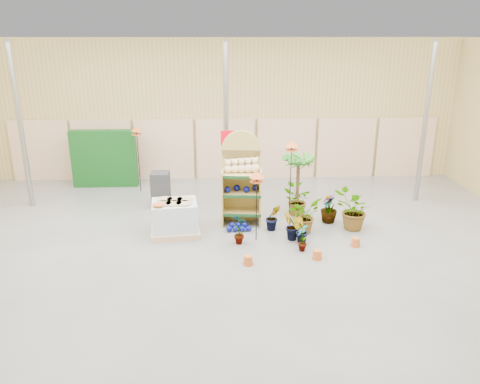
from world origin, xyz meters
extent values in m
cube|color=#61605E|center=(0.00, 0.00, -0.05)|extent=(15.00, 12.00, 0.10)
cube|color=white|center=(0.00, 0.00, 4.55)|extent=(15.00, 12.00, 0.10)
cube|color=tan|center=(0.00, 6.05, 2.25)|extent=(15.00, 0.10, 4.50)
cylinder|color=gray|center=(-5.50, 3.50, 2.25)|extent=(0.14, 0.14, 4.50)
cylinder|color=gray|center=(5.50, 3.50, 2.25)|extent=(0.14, 0.14, 4.50)
cylinder|color=gray|center=(0.00, 3.50, 2.25)|extent=(0.14, 0.14, 4.50)
cube|color=tan|center=(-6.00, 5.92, 1.00)|extent=(1.90, 0.06, 2.00)
cube|color=tan|center=(-4.00, 5.92, 1.00)|extent=(1.90, 0.06, 2.00)
cube|color=tan|center=(-2.00, 5.92, 1.00)|extent=(1.90, 0.06, 2.00)
cube|color=tan|center=(0.00, 5.92, 1.00)|extent=(1.90, 0.06, 2.00)
cube|color=tan|center=(2.00, 5.92, 1.00)|extent=(1.90, 0.06, 2.00)
cube|color=tan|center=(4.00, 5.92, 1.00)|extent=(1.90, 0.06, 2.00)
cube|color=tan|center=(6.00, 5.92, 1.00)|extent=(1.90, 0.06, 2.00)
cube|color=#AA8F45|center=(0.36, 2.22, 0.93)|extent=(0.99, 0.18, 1.86)
cylinder|color=#AA8F45|center=(0.36, 2.22, 1.86)|extent=(0.99, 0.18, 0.99)
cube|color=#AA8F45|center=(0.36, 1.94, 0.33)|extent=(0.99, 0.63, 0.04)
cube|color=#0F3819|center=(0.36, 1.66, 0.33)|extent=(0.94, 0.12, 0.07)
cube|color=#AA8F45|center=(0.36, 1.94, 0.82)|extent=(0.99, 0.63, 0.04)
cube|color=#0F3819|center=(0.36, 1.66, 0.82)|extent=(0.94, 0.12, 0.07)
cube|color=#AA8F45|center=(0.36, 1.94, 1.31)|extent=(0.99, 0.63, 0.04)
cube|color=#0F3819|center=(0.36, 1.66, 1.31)|extent=(0.94, 0.12, 0.07)
cube|color=#AA8F45|center=(-0.11, 1.94, 0.71)|extent=(0.09, 0.55, 1.42)
cube|color=#AA8F45|center=(0.83, 1.94, 0.71)|extent=(0.09, 0.55, 1.42)
sphere|color=beige|center=(0.03, 2.00, 1.43)|extent=(0.20, 0.20, 0.20)
sphere|color=beige|center=(0.03, 2.00, 1.60)|extent=(0.15, 0.15, 0.15)
sphere|color=beige|center=(0.19, 2.00, 1.44)|extent=(0.21, 0.21, 0.21)
sphere|color=beige|center=(0.19, 2.00, 1.61)|extent=(0.15, 0.15, 0.15)
sphere|color=beige|center=(0.36, 2.00, 1.44)|extent=(0.22, 0.22, 0.22)
sphere|color=beige|center=(0.36, 2.00, 1.62)|extent=(0.15, 0.15, 0.15)
sphere|color=beige|center=(0.52, 2.00, 1.45)|extent=(0.23, 0.23, 0.23)
sphere|color=beige|center=(0.52, 2.00, 1.63)|extent=(0.15, 0.15, 0.15)
sphere|color=beige|center=(0.69, 2.00, 1.46)|extent=(0.24, 0.24, 0.24)
sphere|color=beige|center=(0.69, 2.00, 1.64)|extent=(0.15, 0.15, 0.15)
sphere|color=#080E63|center=(0.01, 1.91, 0.92)|extent=(0.16, 0.16, 0.16)
sphere|color=#080E63|center=(0.24, 2.05, 0.92)|extent=(0.16, 0.16, 0.16)
sphere|color=#080E63|center=(0.48, 1.91, 0.92)|extent=(0.16, 0.16, 0.16)
sphere|color=#080E63|center=(0.71, 2.05, 0.92)|extent=(0.16, 0.16, 0.16)
sphere|color=#080E63|center=(0.03, 1.42, 0.07)|extent=(0.15, 0.15, 0.15)
sphere|color=#080E63|center=(0.11, 1.66, 0.07)|extent=(0.15, 0.15, 0.15)
sphere|color=#080E63|center=(0.19, 1.42, 0.07)|extent=(0.15, 0.15, 0.15)
sphere|color=#080E63|center=(0.27, 1.66, 0.07)|extent=(0.15, 0.15, 0.15)
sphere|color=#080E63|center=(0.35, 1.42, 0.07)|extent=(0.15, 0.15, 0.15)
sphere|color=#080E63|center=(0.43, 1.66, 0.07)|extent=(0.15, 0.15, 0.15)
sphere|color=#080E63|center=(0.51, 1.42, 0.07)|extent=(0.15, 0.15, 0.15)
cube|color=tan|center=(-1.27, 1.36, 0.07)|extent=(1.26, 1.09, 0.14)
cube|color=silver|center=(-1.27, 1.36, 0.48)|extent=(1.15, 0.98, 0.67)
cylinder|color=tan|center=(-1.51, 1.21, 0.83)|extent=(0.38, 0.38, 0.04)
cylinder|color=tan|center=(-1.27, 1.21, 0.83)|extent=(0.38, 0.38, 0.04)
cylinder|color=tan|center=(-1.03, 1.21, 0.83)|extent=(0.38, 0.38, 0.04)
cylinder|color=tan|center=(-1.51, 1.50, 0.83)|extent=(0.38, 0.38, 0.04)
cylinder|color=tan|center=(-1.27, 1.50, 0.83)|extent=(0.38, 0.38, 0.04)
cylinder|color=tan|center=(-1.03, 1.50, 0.83)|extent=(0.38, 0.38, 0.04)
cube|color=#232324|center=(-1.83, 3.25, 0.25)|extent=(0.50, 0.50, 0.50)
cube|color=#232324|center=(-1.83, 3.25, 0.75)|extent=(0.50, 0.50, 0.50)
cube|color=#0E4413|center=(-3.80, 5.20, 0.90)|extent=(2.00, 0.30, 1.80)
cylinder|color=gray|center=(0.10, 3.00, 1.10)|extent=(0.05, 0.05, 2.20)
cube|color=red|center=(0.10, 2.96, 2.00)|extent=(0.50, 0.03, 0.40)
cylinder|color=black|center=(0.66, 0.93, 0.72)|extent=(0.02, 0.02, 1.44)
cylinder|color=#C35925|center=(0.66, 0.93, 1.44)|extent=(0.30, 0.30, 0.02)
cone|color=#C35925|center=(0.66, 0.93, 1.61)|extent=(0.34, 0.34, 0.14)
cylinder|color=black|center=(1.62, 2.25, 0.92)|extent=(0.02, 0.02, 1.84)
cylinder|color=#C35925|center=(1.62, 2.25, 1.84)|extent=(0.30, 0.30, 0.02)
cone|color=#C35925|center=(1.62, 2.25, 2.01)|extent=(0.34, 0.34, 0.14)
cylinder|color=black|center=(-2.63, 4.63, 0.89)|extent=(0.02, 0.02, 1.78)
cylinder|color=#C35925|center=(-2.63, 4.63, 1.78)|extent=(0.30, 0.30, 0.02)
cone|color=#C35925|center=(-2.63, 4.63, 1.95)|extent=(0.34, 0.34, 0.14)
cylinder|color=brown|center=(1.97, 3.16, 0.62)|extent=(0.10, 0.10, 1.23)
imported|color=#308224|center=(0.26, 0.73, 0.37)|extent=(0.47, 0.45, 0.74)
imported|color=#308224|center=(1.47, 0.89, 0.35)|extent=(0.49, 0.47, 0.70)
imported|color=#308224|center=(1.85, 1.37, 0.44)|extent=(1.03, 1.03, 0.87)
imported|color=#308224|center=(2.59, 1.95, 0.39)|extent=(0.58, 0.58, 0.78)
imported|color=#308224|center=(2.58, 1.89, 0.36)|extent=(0.26, 0.38, 0.71)
imported|color=#308224|center=(1.11, 1.50, 0.34)|extent=(0.41, 0.35, 0.68)
imported|color=#308224|center=(1.82, 2.49, 0.41)|extent=(0.95, 0.91, 0.83)
imported|color=#308224|center=(1.64, 0.32, 0.31)|extent=(0.27, 0.36, 0.63)
imported|color=#308224|center=(1.66, 0.69, 0.31)|extent=(0.37, 0.31, 0.63)
imported|color=#308224|center=(3.08, 1.44, 0.50)|extent=(1.19, 1.15, 1.01)
imported|color=#308224|center=(0.60, 2.51, 0.31)|extent=(0.44, 0.44, 0.61)
camera|label=1|loc=(-0.12, -9.11, 4.62)|focal=35.00mm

